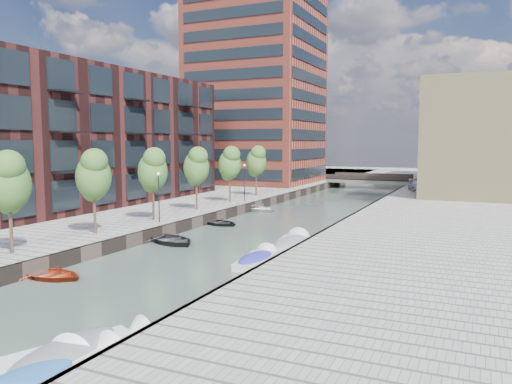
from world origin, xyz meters
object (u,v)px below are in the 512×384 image
Objects in this scene: sloop_3 at (259,211)px; motorboat_2 at (56,378)px; motorboat_4 at (291,244)px; sloop_4 at (219,225)px; tree_3 at (153,169)px; motorboat_3 at (257,260)px; car at (416,185)px; tree_6 at (256,160)px; motorboat_1 at (81,354)px; tree_1 at (9,181)px; tree_2 at (93,174)px; sloop_1 at (171,243)px; tree_4 at (196,165)px; tree_5 at (230,163)px; bridge at (370,180)px; sloop_2 at (51,278)px.

sloop_3 is 0.89× the size of motorboat_2.
motorboat_4 is (-0.30, 22.18, 0.12)m from motorboat_2.
motorboat_4 is at bearing -107.68° from sloop_4.
tree_3 is 1.06× the size of motorboat_2.
motorboat_3 is 42.52m from car.
tree_6 reaches higher than motorboat_1.
car reaches higher than motorboat_2.
tree_1 is 35.00m from tree_6.
motorboat_1 is (12.79, -14.79, -5.08)m from tree_2.
tree_1 is at bearing -162.55° from sloop_3.
sloop_1 is 1.18× the size of sloop_4.
motorboat_2 is (0.42, -1.53, -0.12)m from motorboat_1.
tree_6 is 1.02× the size of motorboat_4.
car is at bearing 86.22° from motorboat_2.
tree_6 is at bearing 106.64° from motorboat_1.
tree_4 is 7.00m from tree_5.
motorboat_4 is at bearing 90.79° from motorboat_2.
tree_4 is 1.00× the size of tree_6.
bridge is 32.62m from sloop_3.
motorboat_2 is (10.08, -38.17, 0.10)m from sloop_3.
motorboat_1 is 1.04× the size of motorboat_2.
tree_4 is 16.08m from motorboat_4.
car is at bearing 64.47° from tree_3.
motorboat_2 reaches higher than motorboat_3.
motorboat_3 is (9.04, 8.04, 0.19)m from sloop_2.
tree_4 reaches higher than motorboat_1.
tree_2 is at bearing -177.36° from motorboat_3.
motorboat_2 is (4.71, -70.32, -1.29)m from bridge.
tree_1 is 1.02× the size of motorboat_1.
motorboat_4 reaches higher than motorboat_3.
car is at bearing 68.22° from tree_2.
tree_1 is at bearing -97.93° from bridge.
tree_4 reaches higher than sloop_2.
tree_4 is 31.91m from motorboat_1.
tree_4 reaches higher than car.
tree_6 is at bearing 114.66° from motorboat_3.
motorboat_1 is at bearing -70.34° from tree_5.
bridge is 2.18× the size of tree_4.
motorboat_3 is (12.59, 0.58, -5.12)m from tree_2.
motorboat_2 reaches higher than sloop_1.
tree_6 is 46.54m from motorboat_2.
tree_6 reaches higher than sloop_2.
sloop_4 is at bearing -96.91° from bridge.
car is (17.12, 14.83, -3.57)m from tree_6.
sloop_1 is (4.24, -10.64, -5.31)m from tree_4.
sloop_1 is (4.24, -17.64, -5.31)m from tree_5.
motorboat_3 is at bearing -46.83° from tree_4.
sloop_3 is 1.16× the size of car.
tree_3 reaches higher than sloop_3.
motorboat_3 is at bearing -132.38° from sloop_3.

